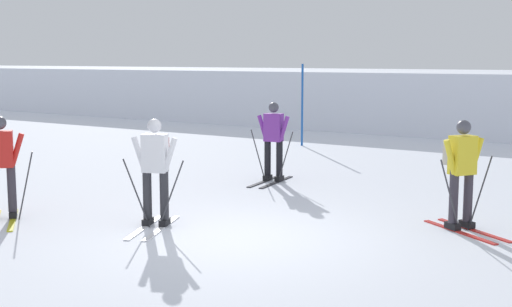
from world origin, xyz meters
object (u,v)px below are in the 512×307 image
at_px(skier_red, 2,162).
at_px(skier_purple, 273,139).
at_px(skier_white, 156,166).
at_px(skier_yellow, 461,169).
at_px(trail_marker_pole, 302,105).

xyz_separation_m(skier_red, skier_purple, (1.84, 5.47, -0.04)).
height_order(skier_white, skier_red, same).
distance_m(skier_white, skier_purple, 4.48).
relative_size(skier_yellow, trail_marker_pole, 0.69).
distance_m(skier_purple, trail_marker_pole, 6.26).
height_order(skier_red, trail_marker_pole, trail_marker_pole).
bearing_deg(skier_white, skier_red, -156.98).
height_order(skier_white, skier_purple, same).
xyz_separation_m(skier_yellow, trail_marker_pole, (-7.22, 7.71, 0.28)).
bearing_deg(skier_red, trail_marker_pole, 93.64).
xyz_separation_m(skier_purple, trail_marker_pole, (-2.55, 5.71, 0.32)).
distance_m(skier_red, trail_marker_pole, 11.21).
xyz_separation_m(skier_white, trail_marker_pole, (-3.15, 10.15, 0.29)).
distance_m(skier_yellow, skier_purple, 5.08).
xyz_separation_m(skier_yellow, skier_purple, (-4.67, 2.00, -0.04)).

